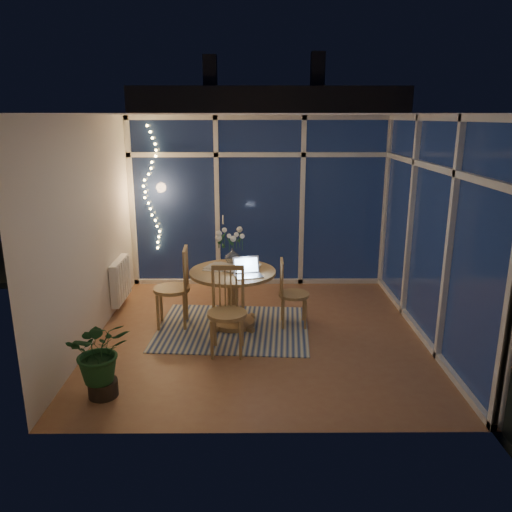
# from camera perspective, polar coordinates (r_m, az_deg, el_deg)

# --- Properties ---
(floor) EXTENTS (4.00, 4.00, 0.00)m
(floor) POSITION_cam_1_polar(r_m,az_deg,el_deg) (6.21, 0.65, -8.87)
(floor) COLOR brown
(floor) RESTS_ON ground
(ceiling) EXTENTS (4.00, 4.00, 0.00)m
(ceiling) POSITION_cam_1_polar(r_m,az_deg,el_deg) (5.65, 0.74, 15.88)
(ceiling) COLOR white
(ceiling) RESTS_ON wall_back
(wall_back) EXTENTS (4.00, 0.04, 2.60)m
(wall_back) POSITION_cam_1_polar(r_m,az_deg,el_deg) (7.76, 0.42, 6.17)
(wall_back) COLOR silver
(wall_back) RESTS_ON floor
(wall_front) EXTENTS (4.00, 0.04, 2.60)m
(wall_front) POSITION_cam_1_polar(r_m,az_deg,el_deg) (3.87, 1.25, -3.62)
(wall_front) COLOR silver
(wall_front) RESTS_ON floor
(wall_left) EXTENTS (0.04, 4.00, 2.60)m
(wall_left) POSITION_cam_1_polar(r_m,az_deg,el_deg) (6.09, -18.49, 2.74)
(wall_left) COLOR silver
(wall_left) RESTS_ON floor
(wall_right) EXTENTS (0.04, 4.00, 2.60)m
(wall_right) POSITION_cam_1_polar(r_m,az_deg,el_deg) (6.16, 19.65, 2.78)
(wall_right) COLOR silver
(wall_right) RESTS_ON floor
(window_wall_back) EXTENTS (4.00, 0.10, 2.60)m
(window_wall_back) POSITION_cam_1_polar(r_m,az_deg,el_deg) (7.72, 0.42, 6.12)
(window_wall_back) COLOR silver
(window_wall_back) RESTS_ON floor
(window_wall_right) EXTENTS (0.10, 4.00, 2.60)m
(window_wall_right) POSITION_cam_1_polar(r_m,az_deg,el_deg) (6.15, 19.30, 2.78)
(window_wall_right) COLOR silver
(window_wall_right) RESTS_ON floor
(radiator) EXTENTS (0.10, 0.70, 0.58)m
(radiator) POSITION_cam_1_polar(r_m,az_deg,el_deg) (7.14, -15.25, -2.67)
(radiator) COLOR white
(radiator) RESTS_ON wall_left
(fairy_lights) EXTENTS (0.24, 0.10, 1.85)m
(fairy_lights) POSITION_cam_1_polar(r_m,az_deg,el_deg) (7.76, -11.95, 7.52)
(fairy_lights) COLOR #FFD366
(fairy_lights) RESTS_ON window_wall_back
(garden_patio) EXTENTS (12.00, 6.00, 0.10)m
(garden_patio) POSITION_cam_1_polar(r_m,az_deg,el_deg) (10.99, 2.80, 1.74)
(garden_patio) COLOR black
(garden_patio) RESTS_ON ground
(garden_fence) EXTENTS (11.00, 0.08, 1.80)m
(garden_fence) POSITION_cam_1_polar(r_m,az_deg,el_deg) (11.28, 0.17, 7.09)
(garden_fence) COLOR #321912
(garden_fence) RESTS_ON ground
(neighbour_roof) EXTENTS (7.00, 3.00, 2.20)m
(neighbour_roof) POSITION_cam_1_polar(r_m,az_deg,el_deg) (14.16, 1.30, 14.11)
(neighbour_roof) COLOR #2E3037
(neighbour_roof) RESTS_ON ground
(garden_shrubs) EXTENTS (0.90, 0.90, 0.90)m
(garden_shrubs) POSITION_cam_1_polar(r_m,az_deg,el_deg) (9.32, -4.64, 2.40)
(garden_shrubs) COLOR black
(garden_shrubs) RESTS_ON ground
(rug) EXTENTS (1.98, 1.63, 0.01)m
(rug) POSITION_cam_1_polar(r_m,az_deg,el_deg) (6.36, -2.65, -8.23)
(rug) COLOR beige
(rug) RESTS_ON floor
(dining_table) EXTENTS (1.15, 1.15, 0.73)m
(dining_table) POSITION_cam_1_polar(r_m,az_deg,el_deg) (6.31, -2.65, -4.87)
(dining_table) COLOR olive
(dining_table) RESTS_ON floor
(chair_left) EXTENTS (0.50, 0.50, 1.03)m
(chair_left) POSITION_cam_1_polar(r_m,az_deg,el_deg) (6.35, -9.63, -3.52)
(chair_left) COLOR olive
(chair_left) RESTS_ON floor
(chair_right) EXTENTS (0.41, 0.41, 0.88)m
(chair_right) POSITION_cam_1_polar(r_m,az_deg,el_deg) (6.31, 4.36, -4.22)
(chair_right) COLOR olive
(chair_right) RESTS_ON floor
(chair_front) EXTENTS (0.48, 0.48, 0.99)m
(chair_front) POSITION_cam_1_polar(r_m,az_deg,el_deg) (5.55, -3.33, -6.37)
(chair_front) COLOR olive
(chair_front) RESTS_ON floor
(laptop) EXTENTS (0.38, 0.35, 0.24)m
(laptop) POSITION_cam_1_polar(r_m,az_deg,el_deg) (5.93, -0.86, -1.28)
(laptop) COLOR silver
(laptop) RESTS_ON dining_table
(flower_vase) EXTENTS (0.22, 0.22, 0.21)m
(flower_vase) POSITION_cam_1_polar(r_m,az_deg,el_deg) (6.47, -2.68, 0.03)
(flower_vase) COLOR silver
(flower_vase) RESTS_ON dining_table
(bowl) EXTENTS (0.16, 0.16, 0.04)m
(bowl) POSITION_cam_1_polar(r_m,az_deg,el_deg) (6.35, 0.05, -1.07)
(bowl) COLOR white
(bowl) RESTS_ON dining_table
(newspapers) EXTENTS (0.51, 0.46, 0.02)m
(newspapers) POSITION_cam_1_polar(r_m,az_deg,el_deg) (6.30, -3.64, -1.32)
(newspapers) COLOR #BBB8B2
(newspapers) RESTS_ON dining_table
(phone) EXTENTS (0.10, 0.06, 0.01)m
(phone) POSITION_cam_1_polar(r_m,az_deg,el_deg) (6.03, -2.11, -2.14)
(phone) COLOR black
(phone) RESTS_ON dining_table
(potted_plant) EXTENTS (0.65, 0.61, 0.76)m
(potted_plant) POSITION_cam_1_polar(r_m,az_deg,el_deg) (4.99, -17.35, -11.24)
(potted_plant) COLOR #18431F
(potted_plant) RESTS_ON floor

